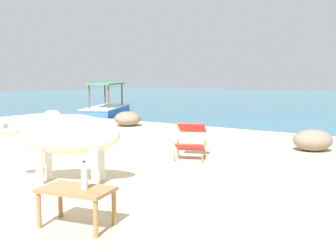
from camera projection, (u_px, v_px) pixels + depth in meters
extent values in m
cube|color=#CCB78E|center=(52.00, 179.00, 6.33)|extent=(18.00, 14.00, 0.04)
cylinder|color=beige|center=(39.00, 166.00, 5.90)|extent=(0.11, 0.11, 0.55)
cylinder|color=beige|center=(48.00, 162.00, 6.21)|extent=(0.11, 0.11, 0.55)
cylinder|color=beige|center=(95.00, 168.00, 5.80)|extent=(0.11, 0.11, 0.55)
cylinder|color=beige|center=(101.00, 163.00, 6.10)|extent=(0.11, 0.11, 0.55)
ellipsoid|color=beige|center=(70.00, 135.00, 5.95)|extent=(1.60, 1.17, 0.60)
ellipsoid|color=beige|center=(9.00, 127.00, 6.06)|extent=(0.47, 0.39, 0.28)
cone|color=beige|center=(4.00, 120.00, 5.90)|extent=(0.13, 0.13, 0.10)
cone|color=beige|center=(14.00, 118.00, 6.18)|extent=(0.13, 0.13, 0.10)
ellipsoid|color=beige|center=(52.00, 117.00, 5.95)|extent=(0.36, 0.34, 0.20)
cube|color=olive|center=(76.00, 190.00, 4.24)|extent=(0.84, 0.59, 0.04)
cylinder|color=olive|center=(114.00, 208.00, 4.31)|extent=(0.05, 0.05, 0.38)
cylinder|color=olive|center=(96.00, 219.00, 3.98)|extent=(0.05, 0.05, 0.38)
cylinder|color=olive|center=(60.00, 200.00, 4.56)|extent=(0.05, 0.05, 0.38)
cylinder|color=olive|center=(39.00, 210.00, 4.23)|extent=(0.05, 0.05, 0.38)
cylinder|color=#A3C6D1|center=(85.00, 178.00, 4.19)|extent=(0.07, 0.07, 0.22)
cylinder|color=#A3C6D1|center=(84.00, 165.00, 4.17)|extent=(0.03, 0.03, 0.06)
cylinder|color=black|center=(84.00, 161.00, 4.17)|extent=(0.03, 0.03, 0.02)
cylinder|color=olive|center=(202.00, 159.00, 7.43)|extent=(0.04, 0.04, 0.14)
cylinder|color=olive|center=(174.00, 158.00, 7.52)|extent=(0.04, 0.04, 0.14)
cylinder|color=olive|center=(205.00, 149.00, 7.82)|extent=(0.04, 0.04, 0.34)
cylinder|color=olive|center=(178.00, 148.00, 7.91)|extent=(0.04, 0.04, 0.34)
cube|color=red|center=(190.00, 147.00, 7.65)|extent=(0.65, 0.60, 0.21)
cube|color=red|center=(192.00, 128.00, 7.92)|extent=(0.66, 0.63, 0.23)
ellipsoid|color=gray|center=(313.00, 140.00, 8.55)|extent=(1.04, 0.99, 0.46)
ellipsoid|color=gray|center=(128.00, 119.00, 12.80)|extent=(0.87, 0.85, 0.46)
cube|color=#3866B7|center=(107.00, 111.00, 16.98)|extent=(2.60, 3.71, 0.28)
cube|color=white|center=(107.00, 107.00, 16.96)|extent=(2.68, 3.80, 0.04)
cylinder|color=brown|center=(105.00, 95.00, 18.01)|extent=(0.06, 0.06, 0.95)
cylinder|color=brown|center=(122.00, 95.00, 17.92)|extent=(0.06, 0.06, 0.95)
cylinder|color=brown|center=(89.00, 97.00, 15.89)|extent=(0.06, 0.06, 0.95)
cylinder|color=brown|center=(109.00, 97.00, 15.79)|extent=(0.06, 0.06, 0.95)
cube|color=#339356|center=(106.00, 84.00, 16.84)|extent=(1.97, 2.67, 0.06)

